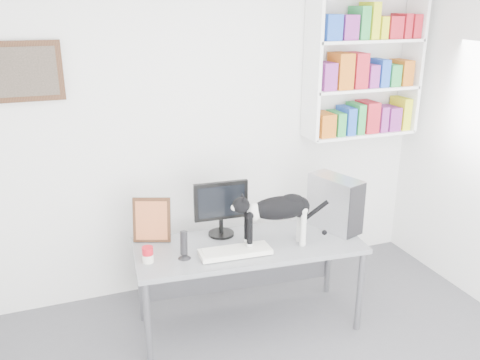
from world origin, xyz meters
The scene contains 11 objects.
room centered at (0.00, 0.00, 1.35)m, with size 4.01×4.01×2.70m.
bookshelf centered at (1.40, 1.85, 1.85)m, with size 1.03×0.28×1.24m, color white.
wall_art centered at (-1.30, 1.97, 1.90)m, with size 0.52×0.04×0.42m, color #482D17.
desk centered at (0.09, 1.19, 0.34)m, with size 1.65×0.64×0.69m, color gray.
monitor centered at (-0.05, 1.41, 0.91)m, with size 0.41×0.20×0.43m, color black.
keyboard centered at (-0.06, 1.08, 0.71)m, with size 0.50×0.19×0.04m, color white.
pc_tower centered at (0.81, 1.22, 0.90)m, with size 0.19×0.42×0.42m, color silver.
speaker centered at (-0.41, 1.14, 0.79)m, with size 0.09×0.09×0.21m, color black.
leaning_print centered at (-0.56, 1.50, 0.86)m, with size 0.27×0.11×0.34m, color #482D17.
soup_can centered at (-0.66, 1.18, 0.75)m, with size 0.08×0.08×0.11m, color red.
cat centered at (0.26, 1.09, 0.89)m, with size 0.64×0.17×0.40m, color black, non-canonical shape.
Camera 1 is at (-1.15, -1.91, 2.36)m, focal length 38.00 mm.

